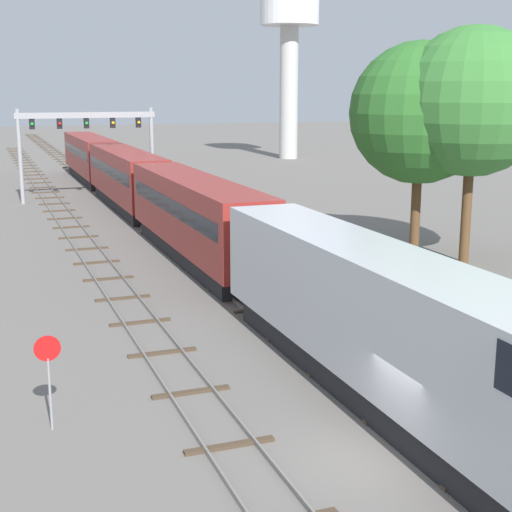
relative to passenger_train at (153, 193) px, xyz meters
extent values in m
plane|color=slate|center=(-2.00, -35.54, -2.60)|extent=(400.00, 400.00, 0.00)
cube|color=slate|center=(-0.72, 24.46, -2.52)|extent=(0.07, 200.00, 0.16)
cube|color=slate|center=(0.72, 24.46, -2.52)|extent=(0.07, 200.00, 0.16)
cube|color=#473828|center=(0.00, -37.54, -2.55)|extent=(2.60, 0.24, 0.10)
cube|color=#473828|center=(0.00, -33.54, -2.55)|extent=(2.60, 0.24, 0.10)
cube|color=#473828|center=(0.00, -29.54, -2.55)|extent=(2.60, 0.24, 0.10)
cube|color=#473828|center=(0.00, -25.54, -2.55)|extent=(2.60, 0.24, 0.10)
cube|color=#473828|center=(0.00, -21.54, -2.55)|extent=(2.60, 0.24, 0.10)
cube|color=#473828|center=(0.00, -17.54, -2.55)|extent=(2.60, 0.24, 0.10)
cube|color=#473828|center=(0.00, -13.54, -2.55)|extent=(2.60, 0.24, 0.10)
cube|color=#473828|center=(0.00, -9.54, -2.55)|extent=(2.60, 0.24, 0.10)
cube|color=#473828|center=(0.00, -5.54, -2.55)|extent=(2.60, 0.24, 0.10)
cube|color=#473828|center=(0.00, -1.54, -2.55)|extent=(2.60, 0.24, 0.10)
cube|color=#473828|center=(0.00, 2.46, -2.55)|extent=(2.60, 0.24, 0.10)
cube|color=#473828|center=(0.00, 6.46, -2.55)|extent=(2.60, 0.24, 0.10)
cube|color=#473828|center=(0.00, 10.46, -2.55)|extent=(2.60, 0.24, 0.10)
cube|color=#473828|center=(0.00, 14.46, -2.55)|extent=(2.60, 0.24, 0.10)
cube|color=#473828|center=(0.00, 18.46, -2.55)|extent=(2.60, 0.24, 0.10)
cube|color=#473828|center=(0.00, 22.46, -2.55)|extent=(2.60, 0.24, 0.10)
cube|color=#473828|center=(0.00, 26.46, -2.55)|extent=(2.60, 0.24, 0.10)
cube|color=#473828|center=(0.00, 30.46, -2.55)|extent=(2.60, 0.24, 0.10)
cube|color=#473828|center=(0.00, 34.46, -2.55)|extent=(2.60, 0.24, 0.10)
cube|color=#473828|center=(0.00, 38.46, -2.55)|extent=(2.60, 0.24, 0.10)
cube|color=#473828|center=(0.00, 42.46, -2.55)|extent=(2.60, 0.24, 0.10)
cube|color=#473828|center=(0.00, 46.46, -2.55)|extent=(2.60, 0.24, 0.10)
cube|color=#473828|center=(0.00, 50.46, -2.55)|extent=(2.60, 0.24, 0.10)
cube|color=#473828|center=(0.00, 54.46, -2.55)|extent=(2.60, 0.24, 0.10)
cube|color=#473828|center=(0.00, 58.46, -2.55)|extent=(2.60, 0.24, 0.10)
cube|color=#473828|center=(0.00, 62.46, -2.55)|extent=(2.60, 0.24, 0.10)
cube|color=#473828|center=(0.00, 66.46, -2.55)|extent=(2.60, 0.24, 0.10)
cube|color=#473828|center=(0.00, 70.46, -2.55)|extent=(2.60, 0.24, 0.10)
cube|color=#473828|center=(0.00, 74.46, -2.55)|extent=(2.60, 0.24, 0.10)
cube|color=#473828|center=(0.00, 78.46, -2.55)|extent=(2.60, 0.24, 0.10)
cube|color=#473828|center=(0.00, 82.46, -2.55)|extent=(2.60, 0.24, 0.10)
cube|color=#473828|center=(0.00, 86.46, -2.55)|extent=(2.60, 0.24, 0.10)
cube|color=#473828|center=(0.00, 90.46, -2.55)|extent=(2.60, 0.24, 0.10)
cube|color=#473828|center=(0.00, 94.46, -2.55)|extent=(2.60, 0.24, 0.10)
cube|color=#473828|center=(0.00, 98.46, -2.55)|extent=(2.60, 0.24, 0.10)
cube|color=#473828|center=(0.00, 102.46, -2.55)|extent=(2.60, 0.24, 0.10)
cube|color=#473828|center=(0.00, 106.46, -2.55)|extent=(2.60, 0.24, 0.10)
cube|color=#473828|center=(0.00, 110.46, -2.55)|extent=(2.60, 0.24, 0.10)
cube|color=#473828|center=(0.00, 114.46, -2.55)|extent=(2.60, 0.24, 0.10)
cube|color=#473828|center=(0.00, 118.46, -2.55)|extent=(2.60, 0.24, 0.10)
cube|color=#473828|center=(0.00, 122.46, -2.55)|extent=(2.60, 0.24, 0.10)
cube|color=slate|center=(-6.22, 4.46, -2.52)|extent=(0.07, 160.00, 0.16)
cube|color=slate|center=(-4.78, 4.46, -2.52)|extent=(0.07, 160.00, 0.16)
cube|color=#473828|center=(-5.50, -33.54, -2.55)|extent=(2.60, 0.24, 0.10)
cube|color=#473828|center=(-5.50, -29.54, -2.55)|extent=(2.60, 0.24, 0.10)
cube|color=#473828|center=(-5.50, -25.54, -2.55)|extent=(2.60, 0.24, 0.10)
cube|color=#473828|center=(-5.50, -21.54, -2.55)|extent=(2.60, 0.24, 0.10)
cube|color=#473828|center=(-5.50, -17.54, -2.55)|extent=(2.60, 0.24, 0.10)
cube|color=#473828|center=(-5.50, -13.54, -2.55)|extent=(2.60, 0.24, 0.10)
cube|color=#473828|center=(-5.50, -9.54, -2.55)|extent=(2.60, 0.24, 0.10)
cube|color=#473828|center=(-5.50, -5.54, -2.55)|extent=(2.60, 0.24, 0.10)
cube|color=#473828|center=(-5.50, -1.54, -2.55)|extent=(2.60, 0.24, 0.10)
cube|color=#473828|center=(-5.50, 2.46, -2.55)|extent=(2.60, 0.24, 0.10)
cube|color=#473828|center=(-5.50, 6.46, -2.55)|extent=(2.60, 0.24, 0.10)
cube|color=#473828|center=(-5.50, 10.46, -2.55)|extent=(2.60, 0.24, 0.10)
cube|color=#473828|center=(-5.50, 14.46, -2.55)|extent=(2.60, 0.24, 0.10)
cube|color=#473828|center=(-5.50, 18.46, -2.55)|extent=(2.60, 0.24, 0.10)
cube|color=#473828|center=(-5.50, 22.46, -2.55)|extent=(2.60, 0.24, 0.10)
cube|color=#473828|center=(-5.50, 26.46, -2.55)|extent=(2.60, 0.24, 0.10)
cube|color=#473828|center=(-5.50, 30.46, -2.55)|extent=(2.60, 0.24, 0.10)
cube|color=#473828|center=(-5.50, 34.46, -2.55)|extent=(2.60, 0.24, 0.10)
cube|color=#473828|center=(-5.50, 38.46, -2.55)|extent=(2.60, 0.24, 0.10)
cube|color=#473828|center=(-5.50, 42.46, -2.55)|extent=(2.60, 0.24, 0.10)
cube|color=#473828|center=(-5.50, 46.46, -2.55)|extent=(2.60, 0.24, 0.10)
cube|color=#473828|center=(-5.50, 50.46, -2.55)|extent=(2.60, 0.24, 0.10)
cube|color=#473828|center=(-5.50, 54.46, -2.55)|extent=(2.60, 0.24, 0.10)
cube|color=#473828|center=(-5.50, 58.46, -2.55)|extent=(2.60, 0.24, 0.10)
cube|color=#473828|center=(-5.50, 62.46, -2.55)|extent=(2.60, 0.24, 0.10)
cube|color=#473828|center=(-5.50, 66.46, -2.55)|extent=(2.60, 0.24, 0.10)
cube|color=#473828|center=(-5.50, 70.46, -2.55)|extent=(2.60, 0.24, 0.10)
cube|color=#473828|center=(-5.50, 74.46, -2.55)|extent=(2.60, 0.24, 0.10)
cube|color=#473828|center=(-5.50, 78.46, -2.55)|extent=(2.60, 0.24, 0.10)
cube|color=#473828|center=(-5.50, 82.46, -2.55)|extent=(2.60, 0.24, 0.10)
cube|color=silver|center=(0.00, -31.62, 0.30)|extent=(3.00, 19.85, 3.80)
cube|color=black|center=(0.00, -31.62, -2.10)|extent=(2.52, 17.87, 1.00)
cube|color=maroon|center=(0.00, -10.77, 0.30)|extent=(3.00, 19.85, 3.80)
cube|color=black|center=(0.00, -10.77, 0.70)|extent=(3.04, 18.26, 0.90)
cube|color=black|center=(0.00, -10.77, -2.10)|extent=(2.52, 17.87, 1.00)
cube|color=maroon|center=(0.00, 10.09, 0.30)|extent=(3.00, 19.85, 3.80)
cube|color=black|center=(0.00, 10.09, 0.70)|extent=(3.04, 18.26, 0.90)
cube|color=black|center=(0.00, 10.09, -2.10)|extent=(2.52, 17.87, 1.00)
cube|color=maroon|center=(0.00, 30.94, 0.30)|extent=(3.00, 19.85, 3.80)
cube|color=black|center=(0.00, 30.94, 0.70)|extent=(3.04, 18.26, 0.90)
cube|color=black|center=(0.00, 30.94, -2.10)|extent=(2.52, 17.87, 1.00)
cylinder|color=#999BA0|center=(-8.00, 15.71, 1.47)|extent=(0.36, 0.36, 8.14)
cylinder|color=#999BA0|center=(3.50, 15.71, 1.47)|extent=(0.36, 0.36, 8.14)
cube|color=#999BA0|center=(-2.25, 15.71, 4.94)|extent=(12.10, 0.36, 0.50)
cube|color=black|center=(-6.85, 15.76, 4.24)|extent=(0.44, 0.32, 0.90)
sphere|color=green|center=(-6.85, 15.57, 4.24)|extent=(0.28, 0.28, 0.28)
cube|color=black|center=(-4.55, 15.76, 4.24)|extent=(0.44, 0.32, 0.90)
sphere|color=red|center=(-4.55, 15.57, 4.24)|extent=(0.28, 0.28, 0.28)
cube|color=black|center=(-2.25, 15.76, 4.24)|extent=(0.44, 0.32, 0.90)
sphere|color=green|center=(-2.25, 15.57, 4.24)|extent=(0.28, 0.28, 0.28)
cube|color=black|center=(0.05, 15.76, 4.24)|extent=(0.44, 0.32, 0.90)
sphere|color=yellow|center=(0.05, 15.57, 4.24)|extent=(0.28, 0.28, 0.28)
cube|color=black|center=(2.35, 15.76, 4.24)|extent=(0.44, 0.32, 0.90)
sphere|color=yellow|center=(2.35, 15.57, 4.24)|extent=(0.28, 0.28, 0.28)
cylinder|color=beige|center=(30.85, 48.63, 6.66)|extent=(2.60, 2.60, 18.53)
cylinder|color=white|center=(30.85, 48.63, 18.63)|extent=(8.20, 8.20, 5.40)
cylinder|color=gray|center=(-10.00, -30.69, -1.50)|extent=(0.08, 0.08, 2.20)
cylinder|color=red|center=(-10.00, -30.71, -0.10)|extent=(0.76, 0.03, 0.76)
cylinder|color=brown|center=(14.18, -16.79, 0.49)|extent=(0.56, 0.56, 6.18)
sphere|color=#387A33|center=(14.18, -16.79, 6.45)|extent=(8.19, 8.19, 8.19)
cylinder|color=brown|center=(12.36, -14.42, 0.19)|extent=(0.56, 0.56, 5.58)
sphere|color=#2D6B28|center=(12.36, -14.42, 5.80)|extent=(8.07, 8.07, 8.07)
camera|label=1|loc=(-11.45, -51.64, 7.06)|focal=52.41mm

